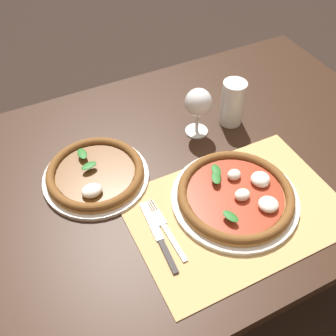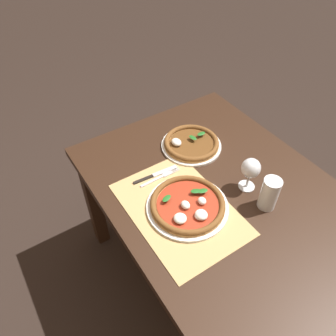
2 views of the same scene
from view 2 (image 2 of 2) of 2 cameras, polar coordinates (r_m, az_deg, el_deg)
name	(u,v)px [view 2 (image 2 of 2)]	position (r m, az deg, el deg)	size (l,w,h in m)	color
ground_plane	(208,276)	(2.02, 7.04, -18.15)	(24.00, 24.00, 0.00)	black
dining_table	(221,208)	(1.48, 9.19, -6.91)	(1.27, 0.93, 0.74)	black
paper_placemat	(179,209)	(1.33, 2.00, -7.12)	(0.54, 0.37, 0.00)	tan
pizza_near	(188,205)	(1.32, 3.48, -6.47)	(0.33, 0.33, 0.05)	silver
pizza_far	(191,144)	(1.58, 4.04, 4.27)	(0.29, 0.29, 0.05)	silver
wine_glass	(251,169)	(1.37, 14.20, -0.21)	(0.08, 0.08, 0.16)	silver
pint_glass	(269,194)	(1.35, 17.22, -4.36)	(0.07, 0.07, 0.15)	silver
fork	(161,177)	(1.44, -1.30, -1.58)	(0.02, 0.20, 0.00)	#B7B7BC
knife	(156,175)	(1.45, -2.19, -1.16)	(0.03, 0.22, 0.01)	black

